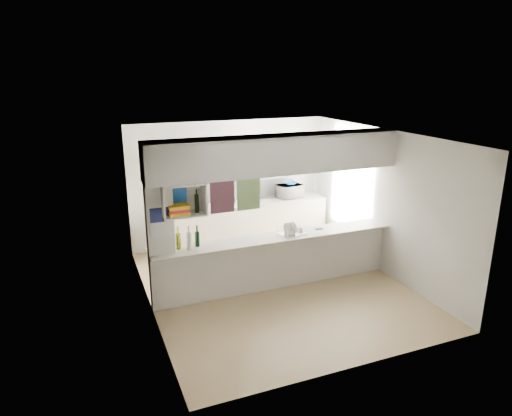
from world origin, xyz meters
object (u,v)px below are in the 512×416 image
bowl (290,183)px  dish_rack (292,229)px  wine_bottles (184,241)px  microwave (290,191)px

bowl → dish_rack: size_ratio=0.58×
wine_bottles → microwave: bearing=36.4°
bowl → dish_rack: bowl is taller
dish_rack → wine_bottles: 1.85m
bowl → dish_rack: (-0.96, -2.08, -0.23)m
dish_rack → wine_bottles: bearing=169.2°
bowl → dish_rack: 2.30m
dish_rack → wine_bottles: size_ratio=0.89×
dish_rack → microwave: bearing=54.5°
microwave → dish_rack: bearing=60.1°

